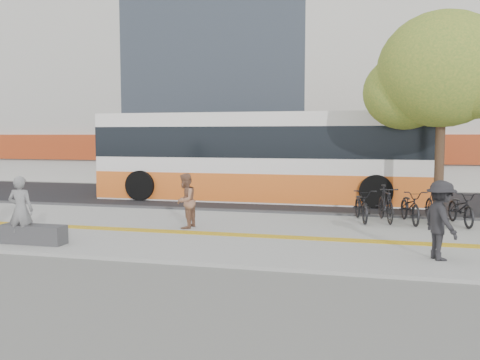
% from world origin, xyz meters
% --- Properties ---
extents(ground, '(120.00, 120.00, 0.00)m').
position_xyz_m(ground, '(0.00, 0.00, 0.00)').
color(ground, slate).
rests_on(ground, ground).
extents(sidewalk, '(40.00, 7.00, 0.08)m').
position_xyz_m(sidewalk, '(0.00, 1.50, 0.04)').
color(sidewalk, gray).
rests_on(sidewalk, ground).
extents(tactile_strip, '(40.00, 0.45, 0.01)m').
position_xyz_m(tactile_strip, '(0.00, 1.00, 0.09)').
color(tactile_strip, gold).
rests_on(tactile_strip, sidewalk).
extents(street, '(40.00, 8.00, 0.06)m').
position_xyz_m(street, '(0.00, 9.00, 0.03)').
color(street, black).
rests_on(street, ground).
extents(curb, '(40.00, 0.25, 0.14)m').
position_xyz_m(curb, '(0.00, 5.00, 0.07)').
color(curb, '#323234').
rests_on(curb, ground).
extents(bench, '(1.60, 0.45, 0.45)m').
position_xyz_m(bench, '(-2.60, -1.20, 0.30)').
color(bench, '#323234').
rests_on(bench, sidewalk).
extents(street_tree, '(4.40, 3.80, 6.31)m').
position_xyz_m(street_tree, '(7.18, 4.82, 4.51)').
color(street_tree, '#39281A').
rests_on(street_tree, sidewalk).
extents(bus, '(13.06, 3.10, 3.48)m').
position_xyz_m(bus, '(0.85, 8.50, 1.70)').
color(bus, white).
rests_on(bus, street).
extents(bicycle_row, '(3.79, 1.97, 1.10)m').
position_xyz_m(bicycle_row, '(6.35, 4.00, 0.59)').
color(bicycle_row, black).
rests_on(bicycle_row, sidewalk).
extents(seated_woman, '(0.65, 0.48, 1.62)m').
position_xyz_m(seated_woman, '(-2.85, -1.29, 0.89)').
color(seated_woman, black).
rests_on(seated_woman, sidewalk).
extents(pedestrian_tan, '(0.63, 0.78, 1.53)m').
position_xyz_m(pedestrian_tan, '(0.22, 1.61, 0.84)').
color(pedestrian_tan, '#906149').
rests_on(pedestrian_tan, sidewalk).
extents(pedestrian_dark, '(0.96, 1.22, 1.65)m').
position_xyz_m(pedestrian_dark, '(6.59, -0.53, 0.91)').
color(pedestrian_dark, black).
rests_on(pedestrian_dark, sidewalk).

